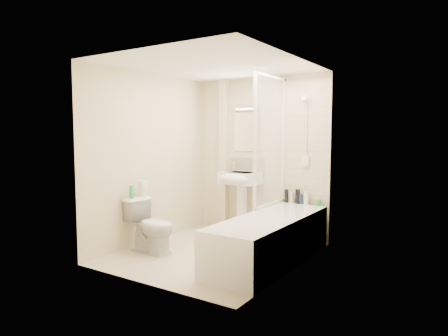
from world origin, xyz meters
The scene contains 25 objects.
floor centered at (0.00, 0.00, 0.00)m, with size 2.50×2.50×0.00m, color beige.
wall_back centered at (0.00, 1.25, 1.20)m, with size 2.20×0.02×2.40m, color beige.
wall_left centered at (-1.10, 0.00, 1.20)m, with size 0.02×2.50×2.40m, color beige.
wall_right centered at (1.10, 0.00, 1.20)m, with size 0.02×2.50×2.40m, color beige.
ceiling centered at (0.00, 0.00, 2.40)m, with size 2.20×2.50×0.02m, color white.
tile_back centered at (0.75, 1.24, 1.42)m, with size 0.70×0.01×1.75m, color beige.
tile_right centered at (1.09, 0.11, 1.42)m, with size 0.01×2.10×1.75m, color beige.
pipe_boxing centered at (-0.62, 1.19, 1.20)m, with size 0.12×0.12×2.40m, color beige.
splashback centered at (-0.22, 1.24, 1.03)m, with size 0.60×0.01×0.30m, color beige.
mirror centered at (-0.22, 1.24, 1.58)m, with size 0.46×0.01×0.60m, color white.
strip_light centered at (-0.22, 1.22, 1.95)m, with size 0.42×0.07×0.07m, color silver.
bathtub centered at (0.75, 0.11, 0.29)m, with size 0.70×2.10×0.55m.
shower_screen centered at (0.40, 0.80, 1.45)m, with size 0.04×0.92×1.80m.
shower_fixture centered at (0.75, 1.19, 1.55)m, with size 0.10×0.16×0.99m.
pedestal_sink centered at (-0.22, 1.01, 0.77)m, with size 0.57×0.51×1.10m.
bottle_black_a centered at (0.49, 1.16, 0.65)m, with size 0.05×0.05×0.19m, color black.
bottle_white_a centered at (0.57, 1.16, 0.63)m, with size 0.05×0.05×0.16m, color silver.
bottle_black_b centered at (0.66, 1.16, 0.65)m, with size 0.07×0.07×0.21m, color black.
bottle_blue centered at (0.71, 1.16, 0.62)m, with size 0.05×0.05×0.13m, color navy.
bottle_cream centered at (0.79, 1.16, 0.64)m, with size 0.07×0.07×0.18m, color #F6EFBE.
bottle_green centered at (0.97, 1.16, 0.59)m, with size 0.07×0.07×0.08m, color green.
toilet centered at (-0.72, -0.39, 0.35)m, with size 0.72×0.44×0.71m, color white.
toilet_roll_lower centered at (-0.98, -0.30, 0.76)m, with size 0.11×0.11×0.11m, color white.
toilet_roll_upper centered at (-0.93, -0.33, 0.87)m, with size 0.12×0.12×0.11m, color white.
green_bottle centered at (-0.96, -0.50, 0.79)m, with size 0.05×0.05×0.17m, color green.
Camera 1 is at (2.88, -4.17, 1.56)m, focal length 32.00 mm.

